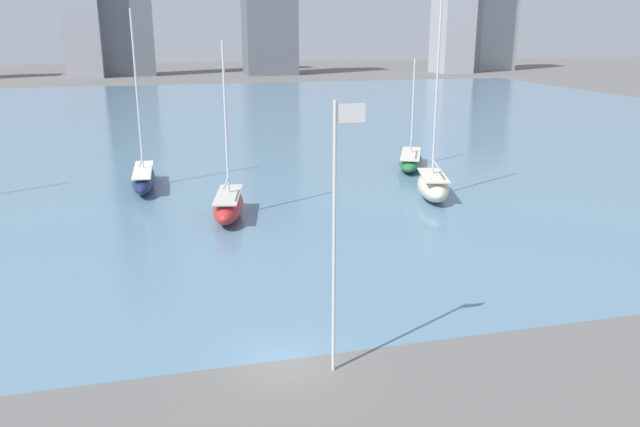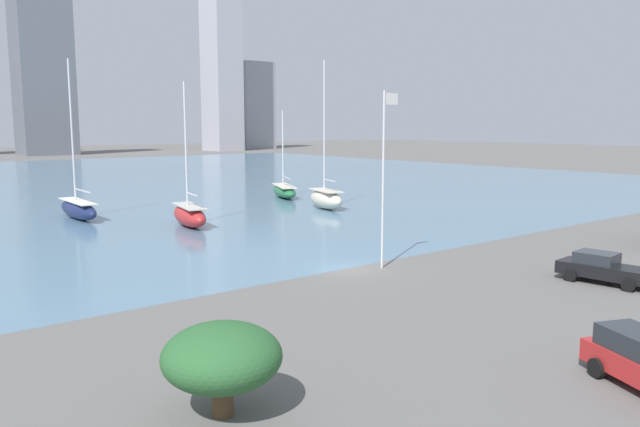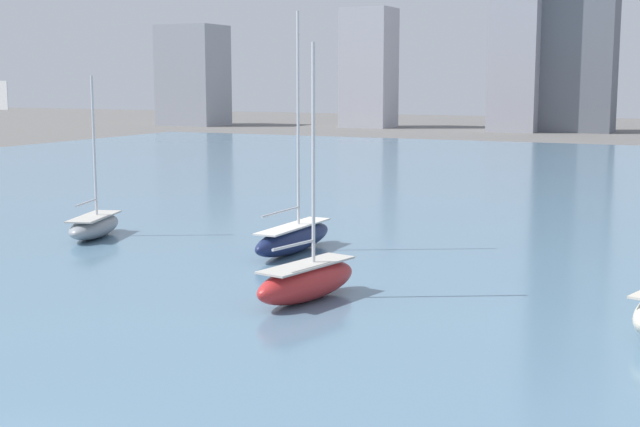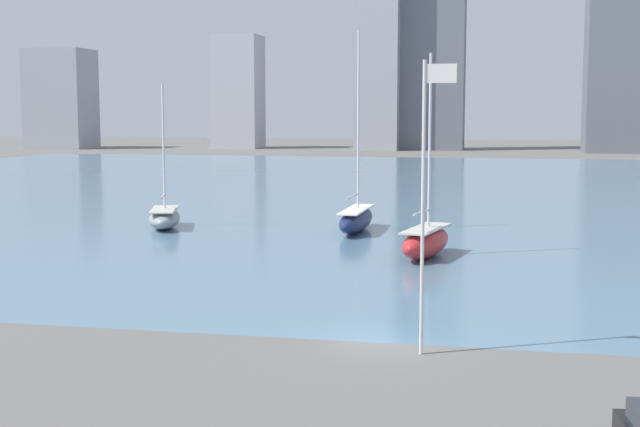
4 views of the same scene
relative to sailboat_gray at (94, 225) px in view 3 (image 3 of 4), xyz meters
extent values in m
cube|color=slate|center=(21.31, 38.90, -0.86)|extent=(180.00, 140.00, 0.00)
cube|color=#8E939E|center=(-79.46, 134.12, 11.02)|extent=(14.50, 11.67, 23.76)
cube|color=#A8A8B2|center=(-37.65, 143.39, 12.69)|extent=(11.07, 9.98, 27.10)
ellipsoid|color=gray|center=(0.00, 0.00, -0.10)|extent=(4.32, 7.21, 1.52)
cube|color=#BCB7AD|center=(0.00, 0.00, 0.61)|extent=(3.54, 5.91, 0.10)
cube|color=#2D2D33|center=(0.00, 0.00, -0.52)|extent=(0.52, 1.22, 0.68)
cylinder|color=silver|center=(-0.15, 0.48, 5.51)|extent=(0.18, 0.18, 9.69)
cylinder|color=silver|center=(0.38, -1.21, 1.76)|extent=(1.20, 3.44, 0.14)
ellipsoid|color=#19234C|center=(15.10, 1.04, 0.01)|extent=(2.12, 9.23, 1.74)
cube|color=silver|center=(15.10, 1.04, 0.83)|extent=(1.73, 7.57, 0.10)
cube|color=#2D2D33|center=(15.10, 1.04, -0.47)|extent=(0.20, 1.66, 0.78)
cylinder|color=silver|center=(15.12, 1.73, 7.59)|extent=(0.18, 0.18, 13.42)
cylinder|color=silver|center=(15.07, -0.61, 1.98)|extent=(0.25, 4.67, 0.14)
ellipsoid|color=#B72828|center=(21.35, -9.80, 0.07)|extent=(3.52, 7.58, 1.86)
cube|color=#BCB7AD|center=(21.35, -9.80, 0.95)|extent=(2.89, 6.21, 0.10)
cube|color=#2D2D33|center=(21.35, -9.80, -0.44)|extent=(0.42, 1.32, 0.84)
cylinder|color=silver|center=(21.46, -9.27, 6.45)|extent=(0.18, 0.18, 10.88)
cylinder|color=silver|center=(21.14, -10.84, 2.10)|extent=(0.78, 3.17, 0.14)
camera|label=1|loc=(16.98, -54.41, 12.69)|focal=35.00mm
camera|label=2|loc=(-4.07, -59.92, 8.11)|focal=35.00mm
camera|label=3|loc=(40.45, -48.82, 10.08)|focal=50.00mm
camera|label=4|loc=(26.12, -65.49, 8.37)|focal=50.00mm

